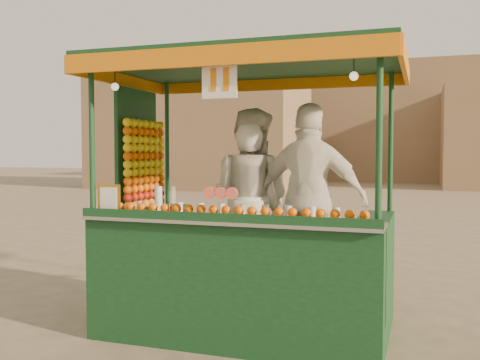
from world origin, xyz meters
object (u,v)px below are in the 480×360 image
(juice_cart, at_px, (239,244))
(vendor_left, at_px, (249,206))
(vendor_middle, at_px, (250,199))
(vendor_right, at_px, (310,200))

(juice_cart, height_order, vendor_left, juice_cart)
(vendor_middle, relative_size, vendor_right, 0.98)
(juice_cart, distance_m, vendor_left, 0.54)
(vendor_left, xyz_separation_m, vendor_right, (0.68, -0.09, 0.09))
(vendor_right, bearing_deg, vendor_left, -4.02)
(vendor_left, distance_m, vendor_right, 0.69)
(vendor_left, bearing_deg, vendor_middle, -86.25)
(vendor_middle, bearing_deg, vendor_left, 111.69)
(vendor_right, bearing_deg, vendor_middle, -10.88)
(juice_cart, height_order, vendor_middle, juice_cart)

